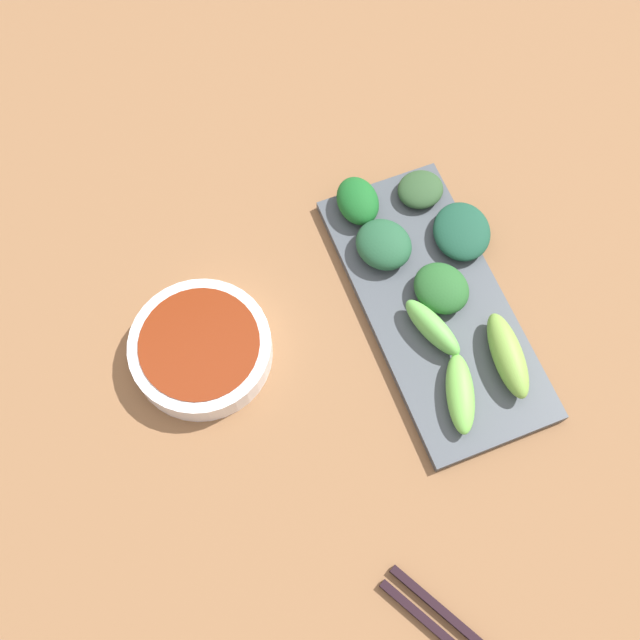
{
  "coord_description": "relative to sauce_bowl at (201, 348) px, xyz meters",
  "views": [
    {
      "loc": [
        -0.13,
        -0.28,
        0.79
      ],
      "look_at": [
        -0.02,
        0.01,
        0.05
      ],
      "focal_mm": 42.96,
      "sensor_mm": 36.0,
      "label": 1
    }
  ],
  "objects": [
    {
      "name": "broccoli_stalk_3",
      "position": [
        0.23,
        -0.07,
        0.01
      ],
      "size": [
        0.05,
        0.08,
        0.03
      ],
      "primitive_type": "ellipsoid",
      "rotation": [
        0.0,
        0.0,
        0.32
      ],
      "color": "#65B64E",
      "rests_on": "serving_plate"
    },
    {
      "name": "broccoli_stalk_7",
      "position": [
        0.23,
        -0.14,
        0.01
      ],
      "size": [
        0.06,
        0.09,
        0.02
      ],
      "primitive_type": "ellipsoid",
      "rotation": [
        0.0,
        0.0,
        -0.34
      ],
      "color": "#6DBB4A",
      "rests_on": "serving_plate"
    },
    {
      "name": "broccoli_leafy_5",
      "position": [
        0.31,
        0.02,
        0.01
      ],
      "size": [
        0.08,
        0.09,
        0.02
      ],
      "primitive_type": "ellipsoid",
      "rotation": [
        0.0,
        0.0,
        -0.34
      ],
      "color": "#194834",
      "rests_on": "serving_plate"
    },
    {
      "name": "broccoli_leafy_1",
      "position": [
        0.26,
        -0.03,
        0.01
      ],
      "size": [
        0.07,
        0.08,
        0.03
      ],
      "primitive_type": "ellipsoid",
      "rotation": [
        0.0,
        0.0,
        0.32
      ],
      "color": "#255B28",
      "rests_on": "serving_plate"
    },
    {
      "name": "broccoli_stalk_6",
      "position": [
        0.29,
        -0.13,
        0.01
      ],
      "size": [
        0.04,
        0.1,
        0.03
      ],
      "primitive_type": "ellipsoid",
      "rotation": [
        0.0,
        0.0,
        -0.13
      ],
      "color": "#78A643",
      "rests_on": "serving_plate"
    },
    {
      "name": "serving_plate",
      "position": [
        0.25,
        -0.04,
        -0.01
      ],
      "size": [
        0.15,
        0.33,
        0.01
      ],
      "primitive_type": "cube",
      "color": "#434A52",
      "rests_on": "tabletop"
    },
    {
      "name": "tabletop",
      "position": [
        0.14,
        -0.03,
        -0.03
      ],
      "size": [
        2.1,
        2.1,
        0.02
      ],
      "primitive_type": "cube",
      "color": "brown",
      "rests_on": "ground"
    },
    {
      "name": "sauce_bowl",
      "position": [
        0.0,
        0.0,
        0.0
      ],
      "size": [
        0.15,
        0.15,
        0.03
      ],
      "color": "white",
      "rests_on": "tabletop"
    },
    {
      "name": "broccoli_leafy_2",
      "position": [
        0.22,
        0.04,
        0.01
      ],
      "size": [
        0.08,
        0.08,
        0.03
      ],
      "primitive_type": "ellipsoid",
      "rotation": [
        0.0,
        0.0,
        0.34
      ],
      "color": "#225335",
      "rests_on": "serving_plate"
    },
    {
      "name": "broccoli_leafy_4",
      "position": [
        0.22,
        0.1,
        0.01
      ],
      "size": [
        0.05,
        0.07,
        0.03
      ],
      "primitive_type": "ellipsoid",
      "rotation": [
        0.0,
        0.0,
        -0.08
      ],
      "color": "#185C23",
      "rests_on": "serving_plate"
    },
    {
      "name": "broccoli_leafy_0",
      "position": [
        0.29,
        0.09,
        0.0
      ],
      "size": [
        0.06,
        0.06,
        0.02
      ],
      "primitive_type": "ellipsoid",
      "rotation": [
        0.0,
        0.0,
        0.19
      ],
      "color": "#2C4C2A",
      "rests_on": "serving_plate"
    }
  ]
}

